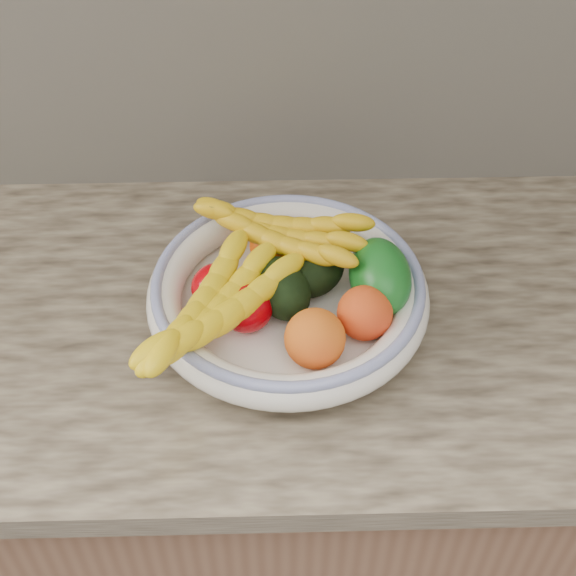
{
  "coord_description": "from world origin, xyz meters",
  "views": [
    {
      "loc": [
        -0.02,
        0.89,
        1.74
      ],
      "look_at": [
        0.0,
        1.66,
        0.96
      ],
      "focal_mm": 50.0,
      "sensor_mm": 36.0,
      "label": 1
    }
  ],
  "objects_px": {
    "banana_bunch_front": "(213,315)",
    "green_mango": "(380,276)",
    "banana_bunch_back": "(279,236)",
    "fruit_bowl": "(288,294)"
  },
  "relations": [
    {
      "from": "fruit_bowl",
      "to": "green_mango",
      "type": "relative_size",
      "value": 3.09
    },
    {
      "from": "banana_bunch_front",
      "to": "green_mango",
      "type": "bearing_deg",
      "value": -39.29
    },
    {
      "from": "green_mango",
      "to": "banana_bunch_back",
      "type": "relative_size",
      "value": 0.47
    },
    {
      "from": "green_mango",
      "to": "banana_bunch_front",
      "type": "xyz_separation_m",
      "value": [
        -0.22,
        -0.07,
        0.01
      ]
    },
    {
      "from": "green_mango",
      "to": "banana_bunch_back",
      "type": "xyz_separation_m",
      "value": [
        -0.14,
        0.07,
        0.01
      ]
    },
    {
      "from": "fruit_bowl",
      "to": "banana_bunch_front",
      "type": "height_order",
      "value": "banana_bunch_front"
    },
    {
      "from": "banana_bunch_back",
      "to": "fruit_bowl",
      "type": "bearing_deg",
      "value": -60.97
    },
    {
      "from": "green_mango",
      "to": "banana_bunch_back",
      "type": "distance_m",
      "value": 0.15
    },
    {
      "from": "banana_bunch_back",
      "to": "banana_bunch_front",
      "type": "distance_m",
      "value": 0.17
    },
    {
      "from": "fruit_bowl",
      "to": "banana_bunch_back",
      "type": "height_order",
      "value": "banana_bunch_back"
    }
  ]
}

